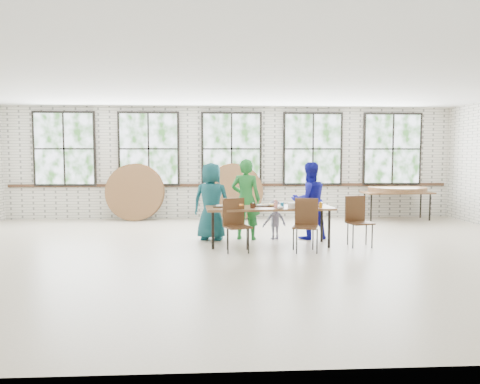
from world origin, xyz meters
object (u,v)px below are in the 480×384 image
object	(u,v)px
dining_table	(270,210)
chair_near_right	(306,220)
chair_near_left	(236,220)
storage_table	(397,194)

from	to	relation	value
dining_table	chair_near_right	size ratio (longest dim) A/B	2.57
chair_near_left	storage_table	xyz separation A→B (m)	(4.46, 3.76, 0.13)
dining_table	storage_table	world-z (taller)	same
dining_table	chair_near_left	bearing A→B (deg)	-148.14
dining_table	storage_table	distance (m)	5.02
dining_table	storage_table	bearing A→B (deg)	37.90
dining_table	storage_table	size ratio (longest dim) A/B	1.34
chair_near_right	storage_table	distance (m)	4.99
dining_table	chair_near_left	world-z (taller)	chair_near_left
dining_table	chair_near_right	bearing A→B (deg)	-45.63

